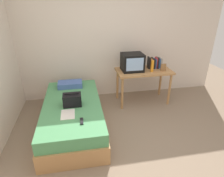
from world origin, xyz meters
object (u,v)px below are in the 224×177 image
(pillow, at_px, (70,84))
(magazine, at_px, (68,114))
(desk, at_px, (144,74))
(tv, at_px, (132,62))
(book_row, at_px, (154,63))
(bed, at_px, (73,115))
(water_bottle, at_px, (152,66))
(picture_frame, at_px, (163,67))
(handbag, at_px, (72,100))
(remote_dark, at_px, (82,121))

(pillow, xyz_separation_m, magazine, (-0.02, -1.05, -0.05))
(desk, height_order, tv, tv)
(book_row, bearing_deg, bed, -155.71)
(book_row, relative_size, magazine, 1.02)
(water_bottle, xyz_separation_m, book_row, (0.14, 0.22, -0.01))
(picture_frame, xyz_separation_m, handbag, (-1.88, -0.66, -0.23))
(pillow, bearing_deg, bed, -87.19)
(magazine, relative_size, remote_dark, 1.86)
(desk, height_order, water_bottle, water_bottle)
(bed, xyz_separation_m, desk, (1.52, 0.70, 0.41))
(picture_frame, bearing_deg, pillow, 176.59)
(handbag, bearing_deg, water_bottle, 22.28)
(tv, bearing_deg, picture_frame, -14.24)
(desk, xyz_separation_m, book_row, (0.27, 0.11, 0.21))
(desk, relative_size, picture_frame, 7.32)
(pillow, bearing_deg, tv, 1.94)
(bed, xyz_separation_m, water_bottle, (1.66, 0.59, 0.62))
(bed, height_order, tv, tv)
(magazine, distance_m, remote_dark, 0.31)
(pillow, relative_size, handbag, 1.60)
(book_row, xyz_separation_m, picture_frame, (0.10, -0.23, -0.03))
(picture_frame, relative_size, remote_dark, 1.02)
(desk, distance_m, book_row, 0.35)
(book_row, height_order, handbag, book_row)
(bed, height_order, desk, desk)
(desk, distance_m, remote_dark, 1.90)
(desk, distance_m, tv, 0.38)
(desk, relative_size, book_row, 3.91)
(bed, relative_size, handbag, 6.67)
(bed, xyz_separation_m, magazine, (-0.06, -0.36, 0.26))
(bed, xyz_separation_m, book_row, (1.79, 0.81, 0.61))
(bed, distance_m, tv, 1.62)
(water_bottle, xyz_separation_m, handbag, (-1.64, -0.67, -0.27))
(tv, bearing_deg, pillow, -178.06)
(book_row, bearing_deg, water_bottle, -121.75)
(bed, distance_m, handbag, 0.36)
(tv, height_order, magazine, tv)
(pillow, bearing_deg, water_bottle, -3.36)
(pillow, height_order, remote_dark, pillow)
(magazine, bearing_deg, desk, 33.90)
(water_bottle, height_order, picture_frame, water_bottle)
(desk, relative_size, tv, 2.64)
(picture_frame, xyz_separation_m, pillow, (-1.93, 0.12, -0.28))
(water_bottle, bearing_deg, desk, 140.30)
(magazine, bearing_deg, pillow, 88.65)
(bed, xyz_separation_m, handbag, (0.02, -0.08, 0.35))
(bed, distance_m, pillow, 0.75)
(bed, distance_m, water_bottle, 1.87)
(tv, height_order, water_bottle, tv)
(water_bottle, relative_size, book_row, 0.81)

